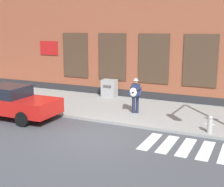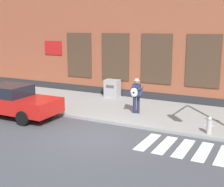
% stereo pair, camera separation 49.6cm
% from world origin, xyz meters
% --- Properties ---
extents(ground_plane, '(160.00, 160.00, 0.00)m').
position_xyz_m(ground_plane, '(0.00, 0.00, 0.00)').
color(ground_plane, '#424449').
extents(sidewalk, '(28.00, 5.01, 0.12)m').
position_xyz_m(sidewalk, '(0.00, 4.26, 0.06)').
color(sidewalk, gray).
rests_on(sidewalk, ground).
extents(building_backdrop, '(28.00, 4.06, 9.39)m').
position_xyz_m(building_backdrop, '(-0.00, 8.76, 4.69)').
color(building_backdrop, brown).
rests_on(building_backdrop, ground).
extents(crosswalk, '(5.20, 1.90, 0.01)m').
position_xyz_m(crosswalk, '(4.38, 0.46, 0.01)').
color(crosswalk, silver).
rests_on(crosswalk, ground).
extents(red_car, '(4.62, 2.03, 1.53)m').
position_xyz_m(red_car, '(-5.01, 0.69, 0.77)').
color(red_car, red).
rests_on(red_car, ground).
extents(busker, '(0.75, 0.59, 1.70)m').
position_xyz_m(busker, '(0.16, 3.55, 1.09)').
color(busker, '#1E233D').
rests_on(busker, sidewalk).
extents(utility_box, '(0.87, 0.63, 1.04)m').
position_xyz_m(utility_box, '(-2.58, 6.32, 0.65)').
color(utility_box, '#9E9E9E').
rests_on(utility_box, sidewalk).
extents(fire_hydrant, '(0.38, 0.20, 0.70)m').
position_xyz_m(fire_hydrant, '(3.90, 2.11, 0.47)').
color(fire_hydrant, '#B2ADA8').
rests_on(fire_hydrant, sidewalk).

